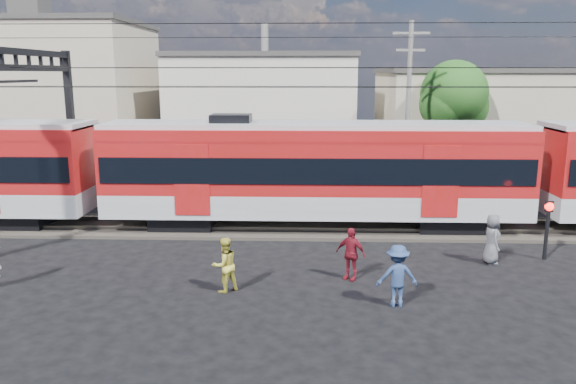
% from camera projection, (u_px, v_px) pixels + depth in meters
% --- Properties ---
extents(ground, '(120.00, 120.00, 0.00)m').
position_uv_depth(ground, '(267.00, 313.00, 14.31)').
color(ground, black).
rests_on(ground, ground).
extents(track_bed, '(70.00, 3.40, 0.12)m').
position_uv_depth(track_bed, '(281.00, 227.00, 22.12)').
color(track_bed, '#2D2823').
rests_on(track_bed, ground).
extents(rail_near, '(70.00, 0.12, 0.12)m').
position_uv_depth(rail_near, '(280.00, 229.00, 21.36)').
color(rail_near, '#59544C').
rests_on(rail_near, track_bed).
extents(rail_far, '(70.00, 0.12, 0.12)m').
position_uv_depth(rail_far, '(282.00, 219.00, 22.82)').
color(rail_far, '#59544C').
rests_on(rail_far, track_bed).
extents(commuter_train, '(50.30, 3.08, 4.17)m').
position_uv_depth(commuter_train, '(320.00, 169.00, 21.58)').
color(commuter_train, black).
rests_on(commuter_train, ground).
extents(catenary, '(70.00, 9.30, 7.52)m').
position_uv_depth(catenary, '(54.00, 96.00, 21.35)').
color(catenary, black).
rests_on(catenary, ground).
extents(building_west, '(14.28, 10.20, 9.30)m').
position_uv_depth(building_west, '(37.00, 94.00, 37.36)').
color(building_west, tan).
rests_on(building_west, ground).
extents(building_midwest, '(12.24, 12.24, 7.30)m').
position_uv_depth(building_midwest, '(265.00, 107.00, 40.01)').
color(building_midwest, '#BCB7A4').
rests_on(building_midwest, ground).
extents(building_mideast, '(16.32, 10.20, 6.30)m').
position_uv_depth(building_mideast, '(506.00, 118.00, 36.65)').
color(building_mideast, tan).
rests_on(building_mideast, ground).
extents(utility_pole_mid, '(1.80, 0.24, 8.50)m').
position_uv_depth(utility_pole_mid, '(408.00, 103.00, 27.83)').
color(utility_pole_mid, slate).
rests_on(utility_pole_mid, ground).
extents(tree_near, '(3.82, 3.64, 6.72)m').
position_uv_depth(tree_near, '(457.00, 98.00, 30.72)').
color(tree_near, '#382619').
rests_on(tree_near, ground).
extents(pedestrian_b, '(0.96, 0.93, 1.56)m').
position_uv_depth(pedestrian_b, '(225.00, 265.00, 15.60)').
color(pedestrian_b, gold).
rests_on(pedestrian_b, ground).
extents(pedestrian_c, '(1.12, 0.71, 1.66)m').
position_uv_depth(pedestrian_c, '(397.00, 276.00, 14.61)').
color(pedestrian_c, navy).
rests_on(pedestrian_c, ground).
extents(pedestrian_d, '(1.00, 0.80, 1.59)m').
position_uv_depth(pedestrian_d, '(351.00, 254.00, 16.53)').
color(pedestrian_d, maroon).
rests_on(pedestrian_d, ground).
extents(pedestrian_e, '(0.54, 0.81, 1.61)m').
position_uv_depth(pedestrian_e, '(492.00, 239.00, 17.93)').
color(pedestrian_e, '#525357').
rests_on(pedestrian_e, ground).
extents(crossing_signal, '(0.29, 0.29, 1.97)m').
position_uv_depth(crossing_signal, '(548.00, 219.00, 18.18)').
color(crossing_signal, black).
rests_on(crossing_signal, ground).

